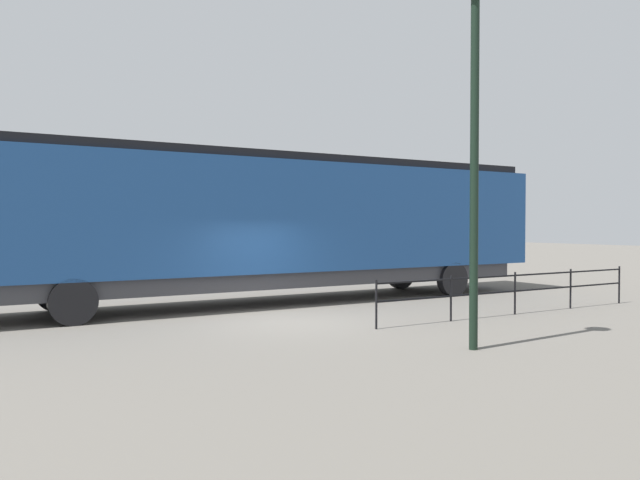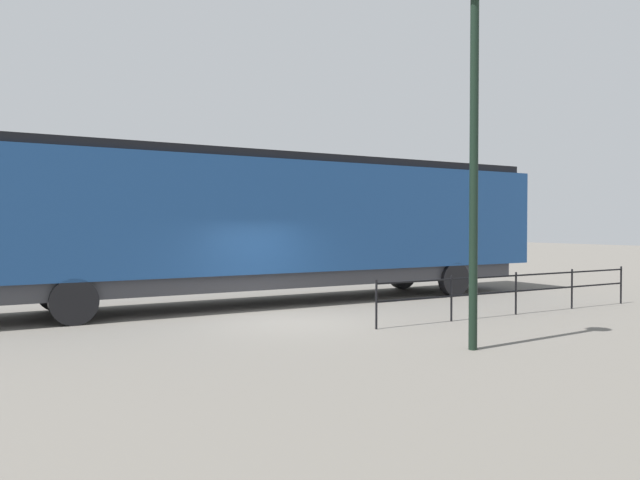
# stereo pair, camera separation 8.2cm
# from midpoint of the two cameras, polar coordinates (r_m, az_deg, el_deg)

# --- Properties ---
(ground_plane) EXTENTS (120.00, 120.00, 0.00)m
(ground_plane) POSITION_cam_midpoint_polar(r_m,az_deg,el_deg) (15.01, -2.80, -7.52)
(ground_plane) COLOR #666059
(locomotive) EXTENTS (3.03, 18.32, 4.38)m
(locomotive) POSITION_cam_midpoint_polar(r_m,az_deg,el_deg) (18.70, -2.51, 1.75)
(locomotive) COLOR navy
(locomotive) RESTS_ON ground_plane
(lamp_post) EXTENTS (0.52, 0.52, 7.00)m
(lamp_post) POSITION_cam_midpoint_polar(r_m,az_deg,el_deg) (12.05, 14.27, 13.53)
(lamp_post) COLOR black
(lamp_post) RESTS_ON ground_plane
(platform_fence) EXTENTS (0.05, 8.93, 1.10)m
(platform_fence) POSITION_cam_midpoint_polar(r_m,az_deg,el_deg) (16.81, 17.80, -4.13)
(platform_fence) COLOR black
(platform_fence) RESTS_ON ground_plane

